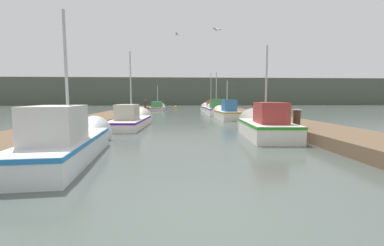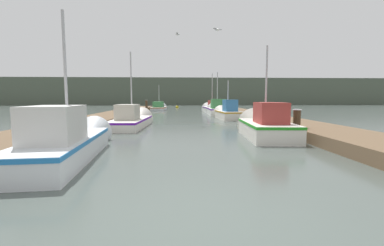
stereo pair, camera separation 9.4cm
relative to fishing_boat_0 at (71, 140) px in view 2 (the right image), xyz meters
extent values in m
plane|color=#47514C|center=(3.51, -4.13, -0.48)|extent=(200.00, 200.00, 0.00)
cube|color=brown|center=(-2.28, 11.87, -0.27)|extent=(2.73, 40.00, 0.43)
cube|color=brown|center=(9.31, 11.87, -0.27)|extent=(2.73, 40.00, 0.43)
cube|color=#4C5647|center=(3.51, 59.51, 2.67)|extent=(120.00, 16.00, 6.29)
cube|color=silver|center=(0.05, -0.57, -0.17)|extent=(1.84, 4.82, 0.62)
cube|color=#2371BA|center=(0.05, -0.57, 0.08)|extent=(1.87, 4.86, 0.10)
cone|color=silver|center=(-0.21, 2.32, -0.17)|extent=(1.44, 1.23, 1.35)
cube|color=silver|center=(0.10, -1.16, 0.59)|extent=(1.26, 1.72, 0.89)
cylinder|color=#B2B2B7|center=(0.02, -0.22, 1.87)|extent=(0.08, 0.08, 3.45)
cube|color=silver|center=(6.86, 3.02, -0.14)|extent=(1.99, 3.89, 0.69)
cube|color=#229120|center=(6.86, 3.02, 0.14)|extent=(2.02, 3.92, 0.10)
cone|color=silver|center=(7.01, 5.25, -0.14)|extent=(1.70, 0.80, 1.65)
cube|color=#99332D|center=(6.83, 2.55, 0.62)|extent=(1.18, 1.57, 0.83)
cylinder|color=#B2B2B7|center=(6.88, 3.30, 1.81)|extent=(0.08, 0.08, 3.22)
cube|color=silver|center=(0.35, 7.25, -0.23)|extent=(1.84, 5.20, 0.51)
cube|color=#5D14A6|center=(0.35, 7.25, -0.03)|extent=(1.87, 5.23, 0.10)
cone|color=silver|center=(0.47, 10.31, -0.23)|extent=(1.59, 1.04, 1.56)
cube|color=#B2AD9E|center=(0.32, 6.61, 0.45)|extent=(1.14, 1.55, 0.83)
cylinder|color=#B2B2B7|center=(0.36, 7.64, 1.95)|extent=(0.08, 0.08, 3.84)
cube|color=silver|center=(7.05, 12.61, -0.15)|extent=(1.70, 3.71, 0.66)
cube|color=#B07E1C|center=(7.05, 12.61, 0.12)|extent=(1.73, 3.74, 0.10)
cone|color=silver|center=(6.92, 14.88, -0.15)|extent=(1.47, 1.01, 1.41)
cube|color=#2D6699|center=(7.08, 12.16, 0.63)|extent=(1.03, 1.23, 0.90)
cylinder|color=#B2B2B7|center=(7.04, 12.88, 1.38)|extent=(0.08, 0.08, 2.42)
cube|color=silver|center=(6.89, 17.48, -0.14)|extent=(1.76, 3.64, 0.67)
cube|color=#591A98|center=(6.89, 17.48, 0.13)|extent=(1.79, 3.67, 0.10)
cone|color=silver|center=(6.90, 19.77, -0.14)|extent=(1.67, 0.94, 1.67)
cube|color=#387A42|center=(6.89, 17.03, 0.64)|extent=(1.34, 1.34, 0.90)
cylinder|color=#B2B2B7|center=(6.89, 17.75, 1.95)|extent=(0.08, 0.08, 3.52)
cube|color=silver|center=(6.98, 22.02, -0.16)|extent=(2.03, 4.21, 0.64)
cube|color=#5A278D|center=(6.98, 22.02, 0.10)|extent=(2.06, 4.24, 0.10)
cone|color=silver|center=(6.77, 24.46, -0.16)|extent=(1.66, 0.97, 1.59)
cube|color=#99332D|center=(7.03, 21.51, 0.54)|extent=(1.19, 1.40, 0.78)
cylinder|color=#B2B2B7|center=(6.96, 22.32, 2.10)|extent=(0.08, 0.08, 3.89)
cube|color=silver|center=(0.38, 26.93, -0.25)|extent=(1.89, 4.36, 0.46)
cube|color=#B04F19|center=(0.38, 26.93, -0.08)|extent=(1.92, 4.39, 0.10)
cone|color=silver|center=(0.46, 29.57, -0.25)|extent=(1.69, 1.03, 1.66)
cube|color=#387A42|center=(0.36, 26.39, 0.35)|extent=(1.37, 1.81, 0.73)
cylinder|color=#B2B2B7|center=(0.39, 27.26, 1.45)|extent=(0.08, 0.08, 2.94)
cylinder|color=#473523|center=(7.93, 24.83, 0.21)|extent=(0.29, 0.29, 1.39)
cylinder|color=silver|center=(7.93, 24.83, 0.93)|extent=(0.33, 0.33, 0.04)
cylinder|color=#473523|center=(-0.83, 23.67, 0.21)|extent=(0.28, 0.28, 1.39)
cylinder|color=silver|center=(-0.83, 23.67, 0.92)|extent=(0.32, 0.32, 0.04)
cylinder|color=#473523|center=(8.17, 3.10, 0.11)|extent=(0.31, 0.31, 1.18)
cylinder|color=silver|center=(8.17, 3.10, 0.72)|extent=(0.35, 0.35, 0.04)
sphere|color=gold|center=(2.74, 35.34, -0.35)|extent=(0.50, 0.50, 0.50)
cylinder|color=black|center=(2.74, 35.34, 0.15)|extent=(0.06, 0.06, 0.50)
ellipsoid|color=white|center=(3.07, 10.01, 5.43)|extent=(0.30, 0.19, 0.12)
cube|color=gray|center=(3.04, 9.88, 5.45)|extent=(0.17, 0.29, 0.07)
cube|color=gray|center=(3.09, 10.15, 5.45)|extent=(0.17, 0.29, 0.07)
ellipsoid|color=white|center=(5.23, 6.54, 4.86)|extent=(0.27, 0.31, 0.12)
cube|color=gray|center=(5.11, 6.46, 4.88)|extent=(0.29, 0.25, 0.07)
cube|color=gray|center=(5.34, 6.61, 4.88)|extent=(0.29, 0.25, 0.07)
camera|label=1|loc=(3.09, -7.57, 1.23)|focal=24.00mm
camera|label=2|loc=(3.18, -7.58, 1.23)|focal=24.00mm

